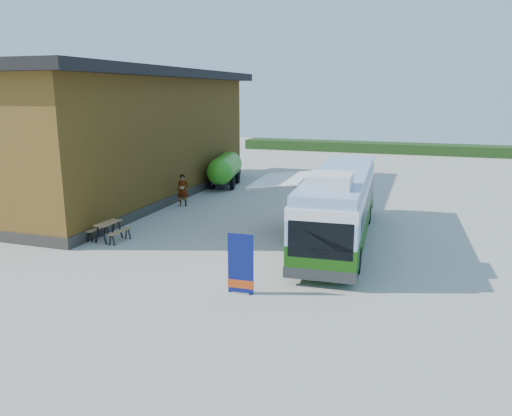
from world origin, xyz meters
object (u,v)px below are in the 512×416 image
(person_a, at_px, (183,190))
(slurry_tanker, at_px, (225,168))
(banner, at_px, (241,269))
(picnic_table, at_px, (108,227))
(person_b, at_px, (312,197))
(bus, at_px, (339,203))

(person_a, distance_m, slurry_tanker, 6.31)
(banner, bearing_deg, person_a, 121.61)
(picnic_table, bearing_deg, slurry_tanker, 94.91)
(person_b, relative_size, slurry_tanker, 0.29)
(bus, relative_size, person_a, 6.37)
(person_a, xyz_separation_m, slurry_tanker, (0.00, 6.30, 0.33))
(person_b, xyz_separation_m, slurry_tanker, (-7.16, 5.61, 0.39))
(picnic_table, distance_m, person_a, 7.04)
(bus, relative_size, banner, 5.79)
(banner, distance_m, picnic_table, 8.18)
(picnic_table, height_order, slurry_tanker, slurry_tanker)
(person_a, distance_m, person_b, 7.19)
(bus, xyz_separation_m, person_a, (-9.32, 3.97, -0.76))
(picnic_table, xyz_separation_m, person_b, (7.16, 7.72, 0.23))
(banner, xyz_separation_m, person_a, (-7.34, 10.62, 0.09))
(picnic_table, bearing_deg, bus, 23.11)
(person_a, xyz_separation_m, person_b, (7.16, 0.69, -0.06))
(bus, bearing_deg, banner, -109.61)
(picnic_table, bearing_deg, person_b, 52.07)
(banner, xyz_separation_m, person_b, (-0.18, 11.31, 0.03))
(bus, distance_m, banner, 7.00)
(picnic_table, bearing_deg, banner, -21.16)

